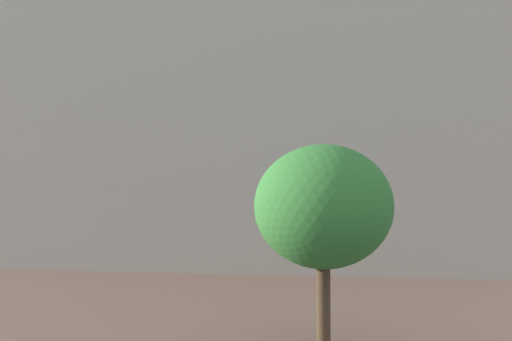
% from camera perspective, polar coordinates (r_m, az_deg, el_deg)
% --- Properties ---
extents(landmark_building, '(27.51, 15.47, 35.50)m').
position_cam_1_polar(landmark_building, '(33.68, 0.45, 9.79)').
color(landmark_building, '#B2A893').
rests_on(landmark_building, ground_plane).
extents(tree_curb_far, '(3.68, 3.68, 5.47)m').
position_cam_1_polar(tree_curb_far, '(13.96, 7.37, -3.98)').
color(tree_curb_far, '#4C3823').
rests_on(tree_curb_far, ground_plane).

